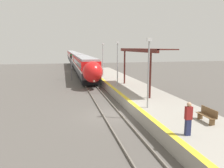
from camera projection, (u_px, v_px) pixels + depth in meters
The scene contains 12 objects.
ground_plane at pixel (111, 115), 17.95m from camera, with size 120.00×120.00×0.00m, color #56514C.
rail_left at pixel (103, 115), 17.78m from camera, with size 0.08×90.00×0.15m, color slate.
rail_right at pixel (120, 114), 18.10m from camera, with size 0.08×90.00×0.15m, color slate.
train at pixel (75, 58), 67.61m from camera, with size 2.75×84.69×3.90m.
platform_right at pixel (157, 107), 18.75m from camera, with size 4.95×64.00×0.95m.
platform_bench at pixel (207, 115), 13.46m from camera, with size 0.44×1.56×0.89m.
person_waiting at pixel (188, 118), 11.36m from camera, with size 0.36×0.24×1.80m.
railway_signal at pixel (71, 64), 36.42m from camera, with size 0.28×0.28×4.40m.
lamppost_near at pixel (149, 69), 16.23m from camera, with size 0.36×0.20×5.26m.
lamppost_mid at pixel (117, 61), 25.33m from camera, with size 0.36×0.20×5.26m.
lamppost_far at pixel (103, 57), 34.44m from camera, with size 0.36×0.20×5.26m.
station_canopy at pixel (141, 51), 23.39m from camera, with size 2.02×11.35×4.45m.
Camera 1 is at (-3.76, -16.86, 5.53)m, focal length 35.00 mm.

